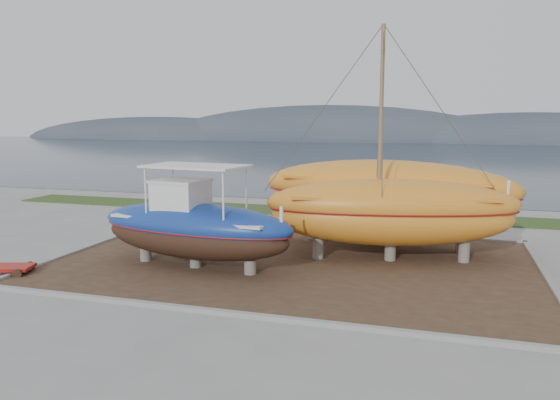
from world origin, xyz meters
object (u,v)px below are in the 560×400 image
(orange_sailboat, at_px, (393,146))
(orange_bare_hull, at_px, (385,204))
(red_trailer, at_px, (11,270))
(blue_caique, at_px, (195,217))
(white_dinghy, at_px, (167,230))

(orange_sailboat, xyz_separation_m, orange_bare_hull, (-0.50, 2.50, -2.68))
(orange_sailboat, height_order, orange_bare_hull, orange_sailboat)
(orange_bare_hull, relative_size, red_trailer, 4.91)
(blue_caique, relative_size, orange_sailboat, 0.81)
(white_dinghy, relative_size, red_trailer, 1.72)
(red_trailer, bearing_deg, white_dinghy, 44.53)
(white_dinghy, height_order, red_trailer, white_dinghy)
(white_dinghy, bearing_deg, blue_caique, -44.83)
(red_trailer, bearing_deg, orange_bare_hull, 16.43)
(white_dinghy, height_order, orange_bare_hull, orange_bare_hull)
(blue_caique, bearing_deg, white_dinghy, 139.66)
(orange_sailboat, relative_size, red_trailer, 4.32)
(blue_caique, relative_size, white_dinghy, 2.04)
(orange_bare_hull, xyz_separation_m, red_trailer, (-12.48, -8.33, -1.73))
(blue_caique, bearing_deg, orange_sailboat, 31.44)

